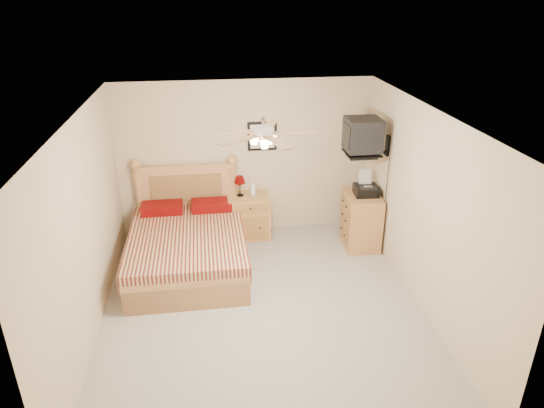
% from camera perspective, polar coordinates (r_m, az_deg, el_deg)
% --- Properties ---
extents(floor, '(4.50, 4.50, 0.00)m').
position_cam_1_polar(floor, '(6.33, -1.09, -12.21)').
color(floor, '#9F9990').
rests_on(floor, ground).
extents(ceiling, '(4.00, 4.50, 0.04)m').
position_cam_1_polar(ceiling, '(5.24, -1.30, 10.30)').
color(ceiling, white).
rests_on(ceiling, ground).
extents(wall_back, '(4.00, 0.04, 2.50)m').
position_cam_1_polar(wall_back, '(7.75, -3.15, 5.32)').
color(wall_back, beige).
rests_on(wall_back, ground).
extents(wall_front, '(4.00, 0.04, 2.50)m').
position_cam_1_polar(wall_front, '(3.82, 2.97, -17.06)').
color(wall_front, beige).
rests_on(wall_front, ground).
extents(wall_left, '(0.04, 4.50, 2.50)m').
position_cam_1_polar(wall_left, '(5.83, -21.15, -3.08)').
color(wall_left, beige).
rests_on(wall_left, ground).
extents(wall_right, '(0.04, 4.50, 2.50)m').
position_cam_1_polar(wall_right, '(6.21, 17.47, -0.82)').
color(wall_right, beige).
rests_on(wall_right, ground).
extents(bed, '(1.61, 2.11, 1.36)m').
position_cam_1_polar(bed, '(6.92, -10.09, -2.63)').
color(bed, '#B6834B').
rests_on(bed, ground).
extents(nightstand, '(0.68, 0.52, 0.72)m').
position_cam_1_polar(nightstand, '(7.86, -2.79, -1.41)').
color(nightstand, '#C68142').
rests_on(nightstand, ground).
extents(table_lamp, '(0.22, 0.22, 0.34)m').
position_cam_1_polar(table_lamp, '(7.66, -3.80, 2.15)').
color(table_lamp, '#510201').
rests_on(table_lamp, nightstand).
extents(lotion_bottle, '(0.10, 0.10, 0.23)m').
position_cam_1_polar(lotion_bottle, '(7.70, -2.25, 1.90)').
color(lotion_bottle, white).
rests_on(lotion_bottle, nightstand).
extents(framed_picture, '(0.46, 0.04, 0.46)m').
position_cam_1_polar(framed_picture, '(7.64, -1.16, 7.99)').
color(framed_picture, black).
rests_on(framed_picture, wall_back).
extents(dresser, '(0.56, 0.77, 0.86)m').
position_cam_1_polar(dresser, '(7.70, 10.44, -1.81)').
color(dresser, '#A77139').
rests_on(dresser, ground).
extents(fax_machine, '(0.37, 0.39, 0.37)m').
position_cam_1_polar(fax_machine, '(7.44, 11.06, 2.40)').
color(fax_machine, black).
rests_on(fax_machine, dresser).
extents(magazine_lower, '(0.24, 0.29, 0.02)m').
position_cam_1_polar(magazine_lower, '(7.69, 9.68, 1.86)').
color(magazine_lower, '#B2A28D').
rests_on(magazine_lower, dresser).
extents(magazine_upper, '(0.29, 0.35, 0.02)m').
position_cam_1_polar(magazine_upper, '(7.68, 9.79, 2.02)').
color(magazine_upper, gray).
rests_on(magazine_upper, magazine_lower).
extents(wall_tv, '(0.56, 0.46, 0.58)m').
position_cam_1_polar(wall_tv, '(7.08, 11.79, 7.75)').
color(wall_tv, black).
rests_on(wall_tv, wall_right).
extents(ceiling_fan, '(1.14, 1.14, 0.28)m').
position_cam_1_polar(ceiling_fan, '(5.09, -1.03, 8.23)').
color(ceiling_fan, white).
rests_on(ceiling_fan, ceiling).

